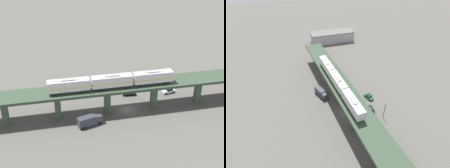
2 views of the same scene
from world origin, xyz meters
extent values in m
plane|color=#4C4944|center=(0.00, 0.00, 0.00)|extent=(400.00, 400.00, 0.00)
cube|color=#2C3D2C|center=(0.00, 0.00, 8.48)|extent=(27.43, 91.72, 0.80)
cube|color=#384C38|center=(4.91, -22.98, 4.04)|extent=(2.14, 2.14, 8.08)
cube|color=#384C38|center=(1.78, -8.31, 4.04)|extent=(2.14, 2.14, 8.08)
cube|color=#384C38|center=(-1.36, 6.36, 4.04)|extent=(2.14, 2.14, 8.08)
cube|color=#384C38|center=(-4.49, 21.03, 4.04)|extent=(2.14, 2.14, 8.08)
cube|color=#384C38|center=(-7.63, 35.69, 4.04)|extent=(2.14, 2.14, 8.08)
cube|color=silver|center=(0.15, -7.41, 11.42)|extent=(5.25, 12.32, 3.10)
cube|color=gold|center=(0.15, -7.41, 11.12)|extent=(5.23, 12.09, 0.24)
cube|color=gray|center=(0.15, -7.41, 13.15)|extent=(2.25, 4.40, 0.36)
cylinder|color=black|center=(-0.13, -11.77, 9.30)|extent=(0.39, 0.87, 0.84)
cylinder|color=black|center=(2.19, -11.27, 9.30)|extent=(0.39, 0.87, 0.84)
cylinder|color=black|center=(-1.89, -3.55, 9.30)|extent=(0.39, 0.87, 0.84)
cylinder|color=black|center=(0.44, -3.06, 9.30)|extent=(0.39, 0.87, 0.84)
cube|color=silver|center=(-2.48, 4.91, 11.42)|extent=(5.25, 12.32, 3.10)
cube|color=gold|center=(-2.48, 4.91, 11.12)|extent=(5.23, 12.09, 0.24)
cube|color=gray|center=(-2.48, 4.91, 13.15)|extent=(2.25, 4.40, 0.36)
cylinder|color=black|center=(-2.77, 0.55, 9.30)|extent=(0.39, 0.87, 0.84)
cylinder|color=black|center=(-0.44, 1.05, 9.30)|extent=(0.39, 0.87, 0.84)
cylinder|color=black|center=(-4.52, 8.77, 9.30)|extent=(0.39, 0.87, 0.84)
cylinder|color=black|center=(-2.19, 9.27, 9.30)|extent=(0.39, 0.87, 0.84)
cube|color=silver|center=(-5.11, 17.23, 11.42)|extent=(5.25, 12.32, 3.10)
cube|color=gold|center=(-5.11, 17.23, 11.12)|extent=(5.23, 12.09, 0.24)
cube|color=gray|center=(-5.11, 17.23, 13.15)|extent=(2.25, 4.40, 0.36)
cylinder|color=black|center=(-5.40, 12.88, 9.30)|extent=(0.39, 0.87, 0.84)
cylinder|color=black|center=(-3.07, 13.37, 9.30)|extent=(0.39, 0.87, 0.84)
cylinder|color=black|center=(-7.15, 21.09, 9.30)|extent=(0.39, 0.87, 0.84)
cylinder|color=black|center=(-4.83, 21.59, 9.30)|extent=(0.39, 0.87, 0.84)
cube|color=silver|center=(10.87, -14.79, 0.73)|extent=(3.30, 4.75, 0.80)
cube|color=#1E2328|center=(10.93, -14.93, 1.51)|extent=(2.34, 2.65, 0.76)
cylinder|color=black|center=(10.60, -16.44, 0.33)|extent=(0.47, 0.70, 0.66)
cylinder|color=black|center=(12.19, -15.81, 0.33)|extent=(0.47, 0.70, 0.66)
cylinder|color=black|center=(9.55, -13.78, 0.33)|extent=(0.47, 0.70, 0.66)
cylinder|color=black|center=(11.14, -13.15, 0.33)|extent=(0.47, 0.70, 0.66)
cube|color=#1E6638|center=(10.91, 6.44, 0.73)|extent=(3.40, 4.75, 0.80)
cube|color=#1E2328|center=(10.97, 6.30, 1.51)|extent=(2.38, 2.67, 0.76)
cylinder|color=black|center=(10.69, 4.79, 0.33)|extent=(0.48, 0.70, 0.66)
cylinder|color=black|center=(12.26, 5.47, 0.33)|extent=(0.48, 0.70, 0.66)
cylinder|color=black|center=(9.56, 7.42, 0.33)|extent=(0.48, 0.70, 0.66)
cylinder|color=black|center=(11.13, 8.09, 0.33)|extent=(0.48, 0.70, 0.66)
cube|color=black|center=(9.36, -1.06, 0.73)|extent=(2.06, 4.50, 0.80)
cube|color=#1E2328|center=(9.37, -1.21, 1.51)|extent=(1.77, 2.30, 0.76)
cylinder|color=black|center=(8.60, -2.54, 0.33)|extent=(0.28, 0.67, 0.66)
cylinder|color=black|center=(10.30, -2.44, 0.33)|extent=(0.28, 0.67, 0.66)
cylinder|color=black|center=(8.42, 0.32, 0.33)|extent=(0.28, 0.67, 0.66)
cylinder|color=black|center=(10.13, 0.42, 0.33)|extent=(0.28, 0.67, 0.66)
cube|color=#333338|center=(-7.33, 9.05, 1.65)|extent=(2.89, 2.81, 2.30)
cube|color=#2D333D|center=(-9.05, 12.21, 1.85)|extent=(4.50, 5.67, 2.70)
cylinder|color=black|center=(-8.20, 8.58, 0.50)|extent=(0.78, 1.05, 1.00)
cylinder|color=black|center=(-6.46, 9.52, 0.50)|extent=(0.78, 1.05, 1.00)
cylinder|color=black|center=(-10.70, 13.09, 0.50)|extent=(0.78, 1.05, 1.00)
cylinder|color=black|center=(-8.88, 14.08, 0.50)|extent=(0.78, 1.05, 1.00)
cylinder|color=black|center=(12.99, -4.65, 3.25)|extent=(0.20, 0.20, 6.50)
sphere|color=beige|center=(12.99, -4.65, 6.72)|extent=(0.44, 0.44, 0.44)
cube|color=#99999E|center=(4.33, 67.18, 3.20)|extent=(29.07, 13.60, 6.40)
cube|color=#595654|center=(4.33, 67.18, 6.60)|extent=(29.66, 13.88, 0.40)
camera|label=1|loc=(-83.85, 5.79, 51.66)|focal=50.00mm
camera|label=2|loc=(-11.31, -45.87, 49.51)|focal=28.00mm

